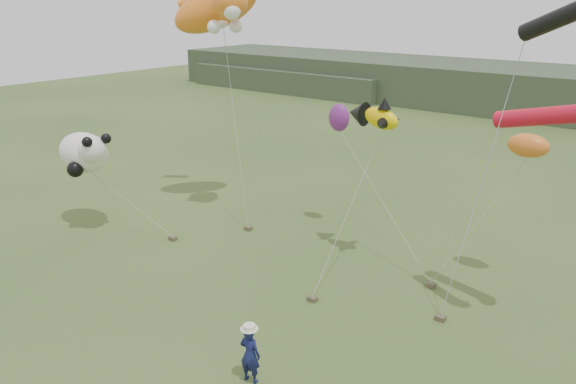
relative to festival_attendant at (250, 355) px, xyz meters
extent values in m
plane|color=#385123|center=(-1.35, 1.20, -0.85)|extent=(120.00, 120.00, 0.00)
cube|color=#2D3D28|center=(-31.35, 43.20, 0.40)|extent=(25.00, 8.00, 2.50)
imported|color=#13194A|center=(0.00, 0.00, 0.00)|extent=(0.68, 0.51, 1.70)
cube|color=brown|center=(-7.29, 8.04, -0.77)|extent=(0.33, 0.26, 0.17)
cube|color=brown|center=(-1.19, 4.63, -0.77)|extent=(0.33, 0.26, 0.17)
cube|color=brown|center=(2.91, 6.24, -0.77)|extent=(0.33, 0.26, 0.17)
cube|color=brown|center=(-9.16, 5.13, -0.77)|extent=(0.33, 0.26, 0.17)
cube|color=brown|center=(1.69, 8.15, -0.77)|extent=(0.33, 0.26, 0.17)
ellipsoid|color=orange|center=(-10.79, 10.02, 8.88)|extent=(4.58, 4.59, 3.32)
sphere|color=orange|center=(-9.06, 9.15, 9.14)|extent=(1.56, 1.56, 1.56)
sphere|color=white|center=(-8.71, 8.89, 8.80)|extent=(0.78, 0.78, 0.78)
ellipsoid|color=white|center=(-10.62, 9.76, 8.19)|extent=(1.53, 0.76, 0.48)
sphere|color=white|center=(-9.58, 8.63, 8.10)|extent=(0.61, 0.61, 0.61)
sphere|color=white|center=(-9.40, 9.85, 8.10)|extent=(0.61, 0.61, 0.61)
cylinder|color=orange|center=(-13.04, 10.71, 9.23)|extent=(1.62, 1.18, 0.94)
ellipsoid|color=#EFC402|center=(-1.16, 8.92, 5.02)|extent=(1.63, 0.75, 1.04)
cone|color=black|center=(-2.43, 9.23, 5.02)|extent=(0.81, 1.00, 0.95)
cone|color=black|center=(-1.06, 8.92, 5.60)|extent=(0.53, 0.53, 0.42)
cone|color=black|center=(-0.85, 8.39, 4.91)|extent=(0.56, 0.59, 0.42)
cone|color=black|center=(-0.85, 9.44, 4.91)|extent=(0.56, 0.59, 0.42)
cylinder|color=black|center=(5.04, 7.34, 8.84)|extent=(2.64, 1.60, 1.46)
cylinder|color=red|center=(4.61, 8.34, 5.90)|extent=(3.05, 1.22, 1.20)
ellipsoid|color=white|center=(-13.67, 4.05, 2.65)|extent=(2.76, 1.84, 1.84)
sphere|color=white|center=(-12.44, 3.74, 3.06)|extent=(1.23, 1.23, 1.23)
sphere|color=black|center=(-12.14, 3.33, 3.52)|extent=(0.45, 0.45, 0.45)
sphere|color=black|center=(-12.03, 4.20, 3.52)|extent=(0.45, 0.45, 0.45)
sphere|color=black|center=(-13.16, 3.23, 2.14)|extent=(0.72, 0.72, 0.72)
sphere|color=black|center=(-14.49, 4.35, 2.24)|extent=(0.72, 0.72, 0.72)
ellipsoid|color=orange|center=(3.76, 10.68, 4.38)|extent=(1.45, 0.85, 0.85)
ellipsoid|color=#73247A|center=(-4.41, 11.02, 4.30)|extent=(1.01, 0.67, 1.24)
camera|label=1|loc=(8.93, -9.72, 9.29)|focal=35.00mm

